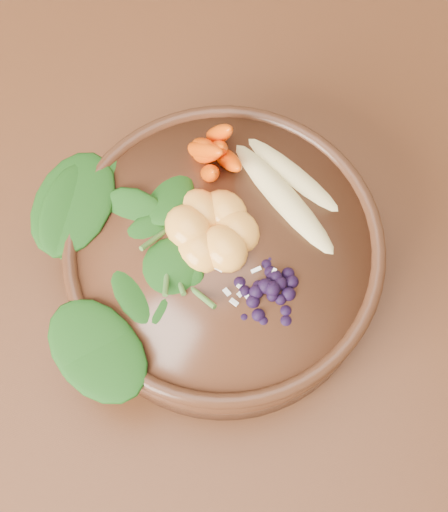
{
  "coord_description": "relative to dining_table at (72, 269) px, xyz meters",
  "views": [
    {
      "loc": [
        -0.01,
        -0.29,
        1.35
      ],
      "look_at": [
        0.11,
        -0.12,
        0.79
      ],
      "focal_mm": 50.0,
      "sensor_mm": 36.0,
      "label": 1
    }
  ],
  "objects": [
    {
      "name": "blueberry_pile",
      "position": [
        0.12,
        -0.17,
        0.18
      ],
      "size": [
        0.13,
        0.1,
        0.04
      ],
      "primitive_type": null,
      "rotation": [
        0.0,
        0.0,
        0.12
      ],
      "color": "black",
      "rests_on": "stoneware_bowl"
    },
    {
      "name": "coconut_flakes",
      "position": [
        0.11,
        -0.14,
        0.17
      ],
      "size": [
        0.09,
        0.07,
        0.01
      ],
      "primitive_type": null,
      "rotation": [
        0.0,
        0.0,
        0.12
      ],
      "color": "white",
      "rests_on": "stoneware_bowl"
    },
    {
      "name": "stoneware_bowl",
      "position": [
        0.11,
        -0.12,
        0.13
      ],
      "size": [
        0.29,
        0.29,
        0.07
      ],
      "primitive_type": "cylinder",
      "rotation": [
        0.0,
        0.0,
        0.12
      ],
      "color": "#4B2A1A",
      "rests_on": "dining_table"
    },
    {
      "name": "dining_table",
      "position": [
        0.0,
        0.0,
        0.0
      ],
      "size": [
        1.6,
        0.9,
        0.75
      ],
      "color": "#331C0C",
      "rests_on": "ground"
    },
    {
      "name": "carrot_cluster",
      "position": [
        0.15,
        -0.05,
        0.2
      ],
      "size": [
        0.06,
        0.06,
        0.07
      ],
      "primitive_type": null,
      "rotation": [
        0.0,
        0.0,
        0.12
      ],
      "color": "#FF4300",
      "rests_on": "stoneware_bowl"
    },
    {
      "name": "ground",
      "position": [
        0.0,
        0.0,
        -0.66
      ],
      "size": [
        4.0,
        4.0,
        0.0
      ],
      "primitive_type": "plane",
      "color": "#381E0F",
      "rests_on": "ground"
    },
    {
      "name": "kale_heap",
      "position": [
        0.06,
        -0.07,
        0.18
      ],
      "size": [
        0.19,
        0.17,
        0.04
      ],
      "primitive_type": null,
      "rotation": [
        0.0,
        0.0,
        0.12
      ],
      "color": "#1C4A15",
      "rests_on": "stoneware_bowl"
    },
    {
      "name": "mandarin_cluster",
      "position": [
        0.11,
        -0.1,
        0.18
      ],
      "size": [
        0.08,
        0.09,
        0.03
      ],
      "primitive_type": null,
      "rotation": [
        0.0,
        0.0,
        0.12
      ],
      "color": "#F99E38",
      "rests_on": "stoneware_bowl"
    },
    {
      "name": "banana_halves",
      "position": [
        0.18,
        -0.11,
        0.17
      ],
      "size": [
        0.06,
        0.15,
        0.02
      ],
      "rotation": [
        0.0,
        0.0,
        0.12
      ],
      "color": "#E0CC84",
      "rests_on": "stoneware_bowl"
    }
  ]
}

